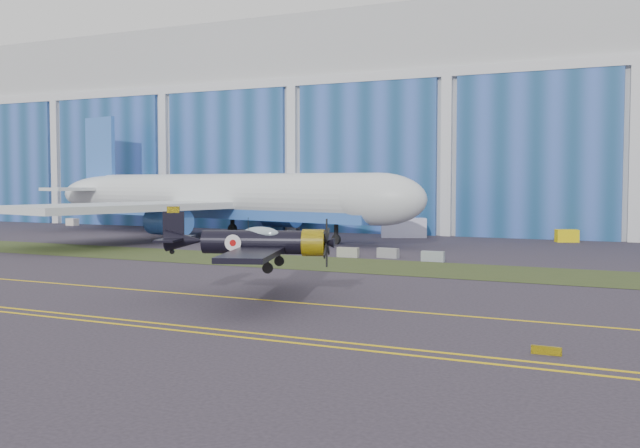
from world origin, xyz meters
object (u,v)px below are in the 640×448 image
at_px(jetliner, 223,147).
at_px(tug, 567,236).
at_px(warbird, 254,242).
at_px(shipping_container, 404,228).

height_order(jetliner, tug, jetliner).
distance_m(warbird, tug, 52.20).
bearing_deg(warbird, shipping_container, 80.56).
xyz_separation_m(jetliner, tug, (39.79, 10.07, -10.43)).
bearing_deg(jetliner, warbird, -42.02).
relative_size(shipping_container, tug, 2.25).
distance_m(shipping_container, tug, 19.17).
xyz_separation_m(warbird, jetliner, (-28.77, 40.88, 7.76)).
xyz_separation_m(warbird, shipping_container, (-8.07, 49.43, -2.20)).
height_order(warbird, tug, warbird).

